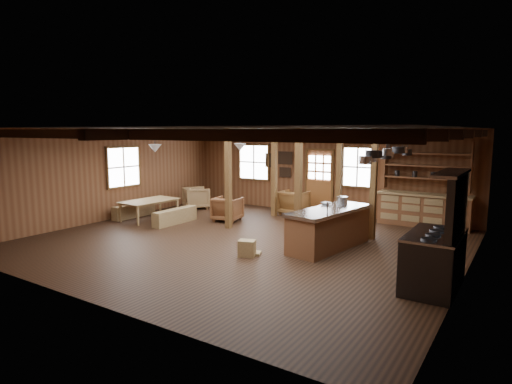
# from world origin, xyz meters

# --- Properties ---
(room) EXTENTS (10.04, 9.04, 2.84)m
(room) POSITION_xyz_m (0.00, 0.00, 1.40)
(room) COLOR black
(room) RESTS_ON ground
(ceiling_joists) EXTENTS (9.80, 8.82, 0.18)m
(ceiling_joists) POSITION_xyz_m (0.00, 0.18, 2.68)
(ceiling_joists) COLOR black
(ceiling_joists) RESTS_ON ceiling
(timber_posts) EXTENTS (3.95, 2.35, 2.80)m
(timber_posts) POSITION_xyz_m (0.52, 2.08, 1.40)
(timber_posts) COLOR #412712
(timber_posts) RESTS_ON floor
(back_door) EXTENTS (1.02, 0.08, 2.15)m
(back_door) POSITION_xyz_m (0.00, 4.45, 0.88)
(back_door) COLOR brown
(back_door) RESTS_ON floor
(window_back_left) EXTENTS (1.32, 0.06, 1.32)m
(window_back_left) POSITION_xyz_m (-2.60, 4.46, 1.60)
(window_back_left) COLOR white
(window_back_left) RESTS_ON wall_back
(window_back_right) EXTENTS (1.02, 0.06, 1.32)m
(window_back_right) POSITION_xyz_m (1.30, 4.46, 1.60)
(window_back_right) COLOR white
(window_back_right) RESTS_ON wall_back
(window_left) EXTENTS (0.14, 1.24, 1.32)m
(window_left) POSITION_xyz_m (-4.96, 0.50, 1.60)
(window_left) COLOR white
(window_left) RESTS_ON wall_back
(notice_boards) EXTENTS (1.08, 0.03, 0.90)m
(notice_boards) POSITION_xyz_m (-1.50, 4.46, 1.64)
(notice_boards) COLOR silver
(notice_boards) RESTS_ON wall_back
(back_counter) EXTENTS (2.55, 0.60, 2.45)m
(back_counter) POSITION_xyz_m (3.40, 4.20, 0.60)
(back_counter) COLOR brown
(back_counter) RESTS_ON floor
(pendant_lamps) EXTENTS (1.86, 2.36, 0.66)m
(pendant_lamps) POSITION_xyz_m (-2.25, 1.00, 2.25)
(pendant_lamps) COLOR #2C2C2E
(pendant_lamps) RESTS_ON ceiling
(pot_rack) EXTENTS (0.38, 3.00, 0.42)m
(pot_rack) POSITION_xyz_m (3.38, 0.32, 2.29)
(pot_rack) COLOR #2C2C2E
(pot_rack) RESTS_ON ceiling
(kitchen_island) EXTENTS (1.26, 2.61, 1.20)m
(kitchen_island) POSITION_xyz_m (2.03, 0.60, 0.48)
(kitchen_island) COLOR brown
(kitchen_island) RESTS_ON floor
(step_stool) EXTENTS (0.49, 0.42, 0.36)m
(step_stool) POSITION_xyz_m (0.79, -1.01, 0.18)
(step_stool) COLOR brown
(step_stool) RESTS_ON floor
(commercial_range) EXTENTS (0.86, 1.68, 2.07)m
(commercial_range) POSITION_xyz_m (4.65, -0.82, 0.66)
(commercial_range) COLOR #2C2C2E
(commercial_range) RESTS_ON floor
(dining_table) EXTENTS (1.05, 1.79, 0.61)m
(dining_table) POSITION_xyz_m (-3.90, 0.59, 0.31)
(dining_table) COLOR olive
(dining_table) RESTS_ON floor
(bench_wall) EXTENTS (0.29, 1.54, 0.42)m
(bench_wall) POSITION_xyz_m (-4.65, 0.59, 0.21)
(bench_wall) COLOR brown
(bench_wall) RESTS_ON floor
(bench_aisle) EXTENTS (0.30, 1.60, 0.44)m
(bench_aisle) POSITION_xyz_m (-2.87, 0.59, 0.22)
(bench_aisle) COLOR brown
(bench_aisle) RESTS_ON floor
(armchair_a) EXTENTS (0.92, 0.94, 0.73)m
(armchair_a) POSITION_xyz_m (-1.81, 1.76, 0.37)
(armchair_a) COLOR brown
(armchair_a) RESTS_ON floor
(armchair_b) EXTENTS (0.85, 0.87, 0.78)m
(armchair_b) POSITION_xyz_m (-0.60, 3.80, 0.39)
(armchair_b) COLOR brown
(armchair_b) RESTS_ON floor
(armchair_c) EXTENTS (1.14, 1.14, 0.76)m
(armchair_c) POSITION_xyz_m (-4.00, 2.85, 0.38)
(armchair_c) COLOR olive
(armchair_c) RESTS_ON floor
(counter_pot) EXTENTS (0.28, 0.28, 0.17)m
(counter_pot) POSITION_xyz_m (1.98, 1.49, 1.02)
(counter_pot) COLOR silver
(counter_pot) RESTS_ON kitchen_island
(bowl) EXTENTS (0.30, 0.30, 0.06)m
(bowl) POSITION_xyz_m (1.73, 1.08, 0.97)
(bowl) COLOR silver
(bowl) RESTS_ON kitchen_island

